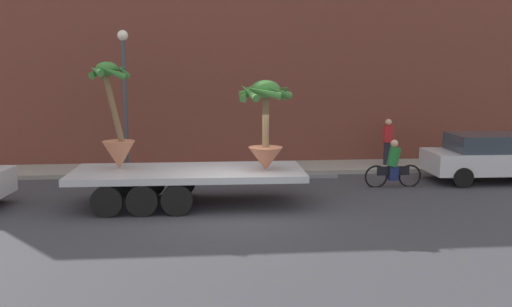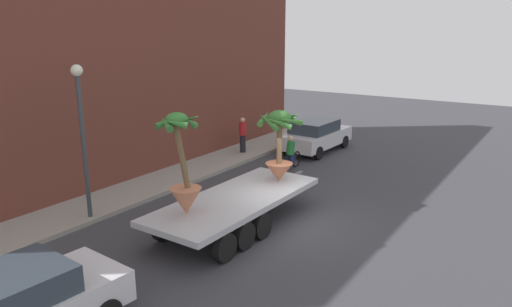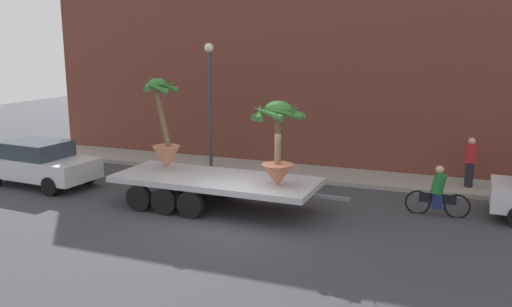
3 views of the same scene
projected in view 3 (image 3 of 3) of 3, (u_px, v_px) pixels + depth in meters
The scene contains 10 objects.
ground_plane at pixel (238, 224), 14.69m from camera, with size 60.00×60.00×0.00m, color #38383D.
sidewalk at pixel (301, 173), 20.23m from camera, with size 24.00×2.20×0.15m, color gray.
building_facade at pixel (315, 54), 20.86m from camera, with size 24.00×1.20×9.10m, color brown.
flatbed_trailer at pixel (208, 183), 16.08m from camera, with size 7.29×2.53×0.98m.
potted_palm_rear at pixel (278, 143), 14.68m from camera, with size 1.46×1.49×2.44m.
potted_palm_middle at pixel (164, 135), 16.71m from camera, with size 1.21×1.21×2.92m.
cyclist at pixel (438, 194), 15.28m from camera, with size 1.84×0.34×1.54m.
trailing_car at pixel (39, 162), 18.61m from camera, with size 4.25×2.17×1.58m.
pedestrian_near_gate at pixel (470, 161), 17.77m from camera, with size 0.36×0.36×1.71m.
street_lamp at pixel (210, 89), 20.09m from camera, with size 0.36×0.36×4.83m.
Camera 3 is at (5.61, -12.81, 4.96)m, focal length 36.80 mm.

